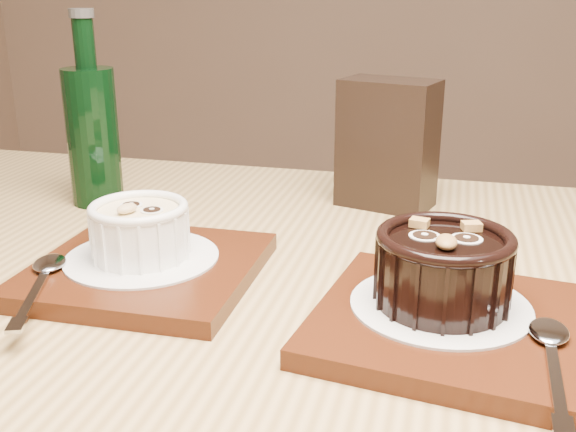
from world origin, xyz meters
name	(u,v)px	position (x,y,z in m)	size (l,w,h in m)	color
table	(322,414)	(-0.23, 0.10, 0.66)	(1.25, 0.88, 0.75)	olive
tray_left	(147,269)	(-0.38, 0.14, 0.76)	(0.18, 0.18, 0.01)	#431C0B
doily_left	(142,257)	(-0.39, 0.15, 0.77)	(0.13, 0.13, 0.00)	silver
ramekin_white	(140,228)	(-0.39, 0.15, 0.79)	(0.08, 0.08, 0.05)	white
spoon_left	(40,281)	(-0.44, 0.08, 0.77)	(0.03, 0.13, 0.01)	#B4B8BD
tray_right	(446,323)	(-0.14, 0.09, 0.76)	(0.18, 0.18, 0.01)	#431C0B
doily_right	(440,305)	(-0.14, 0.10, 0.77)	(0.13, 0.13, 0.00)	silver
ramekin_dark	(443,265)	(-0.14, 0.10, 0.80)	(0.10, 0.10, 0.06)	black
spoon_right	(553,358)	(-0.07, 0.03, 0.77)	(0.03, 0.13, 0.01)	#B4B8BD
condiment_stand	(388,144)	(-0.19, 0.38, 0.82)	(0.10, 0.06, 0.14)	black
green_bottle	(93,131)	(-0.51, 0.33, 0.83)	(0.06, 0.06, 0.21)	black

